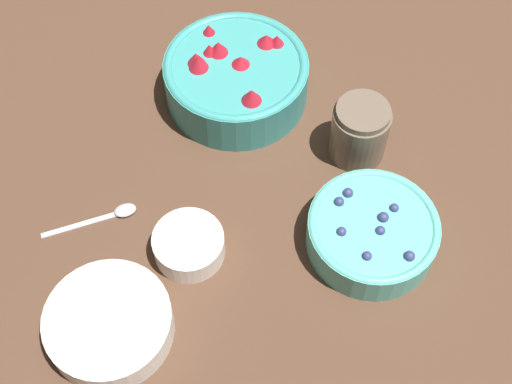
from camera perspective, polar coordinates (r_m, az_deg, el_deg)
name	(u,v)px	position (r m, az deg, el deg)	size (l,w,h in m)	color
ground_plane	(240,234)	(1.01, -1.32, -3.38)	(4.00, 4.00, 0.00)	#4C3323
bowl_strawberries	(236,76)	(1.12, -1.61, 9.27)	(0.22, 0.22, 0.10)	teal
bowl_blueberries	(372,231)	(0.99, 9.29, -3.13)	(0.18, 0.18, 0.06)	#56B7A8
bowl_bananas	(109,323)	(0.94, -11.69, -10.20)	(0.16, 0.16, 0.05)	white
bowl_cream	(189,243)	(0.98, -5.42, -4.12)	(0.10, 0.10, 0.05)	white
jar_chocolate	(359,133)	(1.06, 8.25, 4.73)	(0.09, 0.09, 0.10)	brown
spoon	(108,216)	(1.04, -11.78, -1.87)	(0.08, 0.13, 0.01)	#B2B2B7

